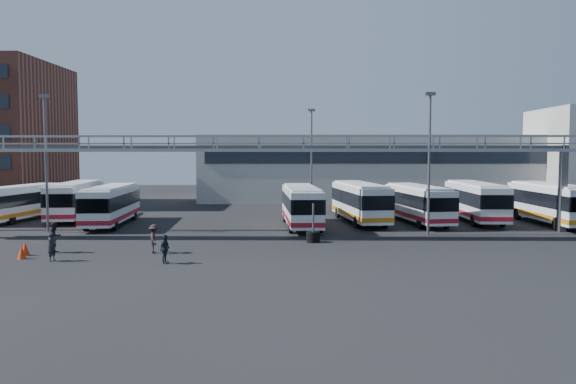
{
  "coord_description": "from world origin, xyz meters",
  "views": [
    {
      "loc": [
        2.51,
        -33.21,
        5.92
      ],
      "look_at": [
        1.93,
        6.0,
        3.18
      ],
      "focal_mm": 35.0,
      "sensor_mm": 36.0,
      "label": 1
    }
  ],
  "objects_px": {
    "light_pole_back": "(311,155)",
    "bus_7": "(418,202)",
    "bus_5": "(301,205)",
    "pedestrian_d": "(165,249)",
    "cone_left": "(22,252)",
    "pedestrian_c": "(154,239)",
    "bus_6": "(360,201)",
    "bus_8": "(475,200)",
    "bus_9": "(550,202)",
    "tire_stack": "(313,236)",
    "pedestrian_b": "(55,237)",
    "cone_right": "(25,248)",
    "light_pole_left": "(46,155)",
    "light_pole_mid": "(429,156)",
    "bus_1": "(76,199)",
    "bus_2": "(111,203)",
    "pedestrian_a": "(52,247)",
    "bus_0": "(23,201)"
  },
  "relations": [
    {
      "from": "light_pole_back",
      "to": "bus_7",
      "type": "bearing_deg",
      "value": -43.01
    },
    {
      "from": "bus_9",
      "to": "tire_stack",
      "type": "height_order",
      "value": "bus_9"
    },
    {
      "from": "light_pole_left",
      "to": "bus_5",
      "type": "distance_m",
      "value": 19.61
    },
    {
      "from": "light_pole_mid",
      "to": "pedestrian_d",
      "type": "relative_size",
      "value": 6.53
    },
    {
      "from": "bus_1",
      "to": "bus_2",
      "type": "distance_m",
      "value": 5.94
    },
    {
      "from": "bus_1",
      "to": "bus_7",
      "type": "distance_m",
      "value": 29.92
    },
    {
      "from": "light_pole_mid",
      "to": "pedestrian_a",
      "type": "distance_m",
      "value": 25.43
    },
    {
      "from": "bus_9",
      "to": "pedestrian_c",
      "type": "distance_m",
      "value": 32.37
    },
    {
      "from": "bus_0",
      "to": "bus_1",
      "type": "height_order",
      "value": "bus_1"
    },
    {
      "from": "bus_1",
      "to": "bus_2",
      "type": "bearing_deg",
      "value": -47.85
    },
    {
      "from": "light_pole_left",
      "to": "bus_5",
      "type": "height_order",
      "value": "light_pole_left"
    },
    {
      "from": "light_pole_left",
      "to": "bus_9",
      "type": "relative_size",
      "value": 0.91
    },
    {
      "from": "pedestrian_d",
      "to": "light_pole_mid",
      "type": "bearing_deg",
      "value": -42.84
    },
    {
      "from": "bus_6",
      "to": "pedestrian_d",
      "type": "height_order",
      "value": "bus_6"
    },
    {
      "from": "bus_0",
      "to": "pedestrian_c",
      "type": "relative_size",
      "value": 6.04
    },
    {
      "from": "light_pole_mid",
      "to": "bus_5",
      "type": "height_order",
      "value": "light_pole_mid"
    },
    {
      "from": "pedestrian_b",
      "to": "tire_stack",
      "type": "xyz_separation_m",
      "value": [
        15.47,
        4.16,
        -0.48
      ]
    },
    {
      "from": "bus_5",
      "to": "pedestrian_d",
      "type": "distance_m",
      "value": 16.78
    },
    {
      "from": "bus_2",
      "to": "bus_8",
      "type": "relative_size",
      "value": 0.97
    },
    {
      "from": "bus_0",
      "to": "bus_8",
      "type": "height_order",
      "value": "bus_8"
    },
    {
      "from": "light_pole_mid",
      "to": "cone_right",
      "type": "distance_m",
      "value": 27.05
    },
    {
      "from": "pedestrian_c",
      "to": "pedestrian_b",
      "type": "bearing_deg",
      "value": 73.09
    },
    {
      "from": "bus_0",
      "to": "pedestrian_a",
      "type": "distance_m",
      "value": 21.46
    },
    {
      "from": "bus_2",
      "to": "tire_stack",
      "type": "xyz_separation_m",
      "value": [
        16.26,
        -8.55,
        -1.35
      ]
    },
    {
      "from": "pedestrian_b",
      "to": "pedestrian_c",
      "type": "xyz_separation_m",
      "value": [
        5.94,
        -0.04,
        -0.07
      ]
    },
    {
      "from": "light_pole_back",
      "to": "bus_8",
      "type": "xyz_separation_m",
      "value": [
        13.94,
        -6.82,
        -3.86
      ]
    },
    {
      "from": "light_pole_back",
      "to": "bus_2",
      "type": "bearing_deg",
      "value": -149.64
    },
    {
      "from": "bus_8",
      "to": "bus_9",
      "type": "bearing_deg",
      "value": -19.1
    },
    {
      "from": "pedestrian_d",
      "to": "light_pole_left",
      "type": "bearing_deg",
      "value": 59.07
    },
    {
      "from": "bus_7",
      "to": "light_pole_mid",
      "type": "bearing_deg",
      "value": -105.13
    },
    {
      "from": "light_pole_back",
      "to": "bus_7",
      "type": "distance_m",
      "value": 12.59
    },
    {
      "from": "bus_6",
      "to": "bus_8",
      "type": "relative_size",
      "value": 1.02
    },
    {
      "from": "cone_right",
      "to": "bus_1",
      "type": "bearing_deg",
      "value": 102.63
    },
    {
      "from": "pedestrian_a",
      "to": "cone_right",
      "type": "bearing_deg",
      "value": 67.7
    },
    {
      "from": "cone_left",
      "to": "pedestrian_c",
      "type": "bearing_deg",
      "value": 15.38
    },
    {
      "from": "light_pole_left",
      "to": "bus_9",
      "type": "height_order",
      "value": "light_pole_left"
    },
    {
      "from": "bus_5",
      "to": "bus_7",
      "type": "distance_m",
      "value": 10.12
    },
    {
      "from": "light_pole_back",
      "to": "pedestrian_d",
      "type": "distance_m",
      "value": 27.45
    },
    {
      "from": "bus_2",
      "to": "tire_stack",
      "type": "distance_m",
      "value": 18.42
    },
    {
      "from": "pedestrian_d",
      "to": "tire_stack",
      "type": "bearing_deg",
      "value": -33.6
    },
    {
      "from": "bus_5",
      "to": "pedestrian_a",
      "type": "height_order",
      "value": "bus_5"
    },
    {
      "from": "bus_7",
      "to": "cone_right",
      "type": "relative_size",
      "value": 13.42
    },
    {
      "from": "bus_7",
      "to": "pedestrian_a",
      "type": "height_order",
      "value": "bus_7"
    },
    {
      "from": "bus_9",
      "to": "pedestrian_d",
      "type": "xyz_separation_m",
      "value": [
        -27.96,
        -16.79,
        -1.09
      ]
    },
    {
      "from": "cone_right",
      "to": "light_pole_back",
      "type": "bearing_deg",
      "value": 53.63
    },
    {
      "from": "light_pole_mid",
      "to": "tire_stack",
      "type": "height_order",
      "value": "light_pole_mid"
    },
    {
      "from": "bus_6",
      "to": "light_pole_back",
      "type": "bearing_deg",
      "value": 108.79
    },
    {
      "from": "light_pole_left",
      "to": "bus_8",
      "type": "bearing_deg",
      "value": 11.94
    },
    {
      "from": "bus_6",
      "to": "pedestrian_c",
      "type": "xyz_separation_m",
      "value": [
        -13.8,
        -14.77,
        -1.0
      ]
    },
    {
      "from": "bus_6",
      "to": "cone_right",
      "type": "relative_size",
      "value": 14.13
    }
  ]
}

